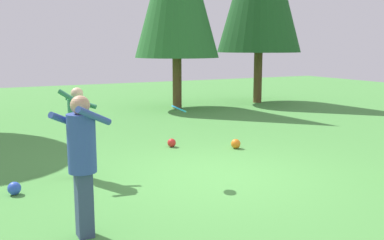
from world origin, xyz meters
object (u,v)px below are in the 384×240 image
(frisbee, at_px, (179,109))
(person_catcher, at_px, (78,125))
(ball_red, at_px, (172,143))
(ball_orange, at_px, (236,144))
(ball_blue, at_px, (14,188))
(person_bystander, at_px, (82,154))

(frisbee, bearing_deg, person_catcher, 147.76)
(frisbee, height_order, ball_red, frisbee)
(ball_orange, distance_m, ball_blue, 4.97)
(person_bystander, relative_size, ball_red, 8.86)
(person_bystander, xyz_separation_m, ball_blue, (-0.61, 2.05, -0.94))
(ball_orange, height_order, ball_blue, ball_orange)
(frisbee, xyz_separation_m, ball_red, (0.96, 2.42, -1.17))
(person_catcher, relative_size, person_bystander, 0.92)
(person_bystander, bearing_deg, person_catcher, 40.55)
(ball_orange, bearing_deg, ball_blue, -167.13)
(ball_orange, xyz_separation_m, ball_red, (-1.24, 0.81, -0.01))
(frisbee, bearing_deg, ball_blue, 169.32)
(person_catcher, xyz_separation_m, frisbee, (1.50, -0.95, 0.31))
(person_catcher, xyz_separation_m, ball_red, (2.46, 1.47, -0.86))
(ball_orange, bearing_deg, frisbee, -143.90)
(ball_orange, relative_size, ball_red, 1.11)
(person_bystander, bearing_deg, ball_orange, -0.68)
(person_bystander, distance_m, ball_red, 5.07)
(ball_orange, xyz_separation_m, ball_blue, (-4.85, -1.11, -0.01))
(ball_red, bearing_deg, person_bystander, -127.02)
(frisbee, relative_size, ball_orange, 1.37)
(frisbee, distance_m, ball_red, 2.85)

